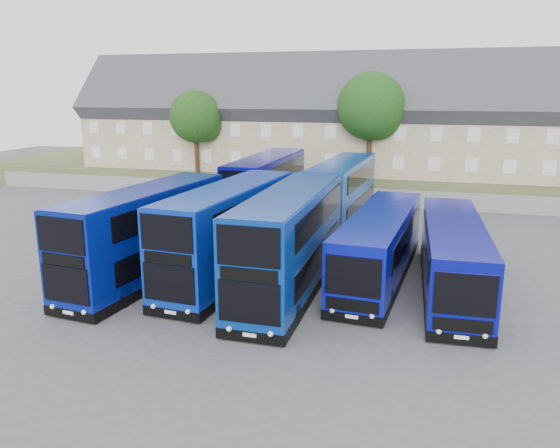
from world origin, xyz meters
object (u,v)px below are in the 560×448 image
at_px(coach_east_a, 379,247).
at_px(tree_mid, 373,109).
at_px(dd_front_mid, 230,234).
at_px(tree_west, 198,119).
at_px(dd_front_left, 147,236).

bearing_deg(coach_east_a, tree_mid, 102.29).
distance_m(dd_front_mid, tree_west, 24.83).
height_order(dd_front_left, tree_mid, tree_mid).
relative_size(dd_front_left, coach_east_a, 0.94).
relative_size(dd_front_mid, coach_east_a, 0.95).
bearing_deg(dd_front_mid, dd_front_left, -157.02).
bearing_deg(tree_west, coach_east_a, -46.30).
bearing_deg(dd_front_mid, tree_mid, 82.48).
distance_m(coach_east_a, tree_west, 27.74).
distance_m(dd_front_left, coach_east_a, 12.08).
xyz_separation_m(tree_west, tree_mid, (16.00, 0.50, 1.02)).
distance_m(dd_front_mid, coach_east_a, 7.82).
bearing_deg(tree_west, dd_front_mid, -62.50).
xyz_separation_m(dd_front_left, tree_mid, (8.79, 23.48, 5.74)).
distance_m(dd_front_left, tree_west, 24.54).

